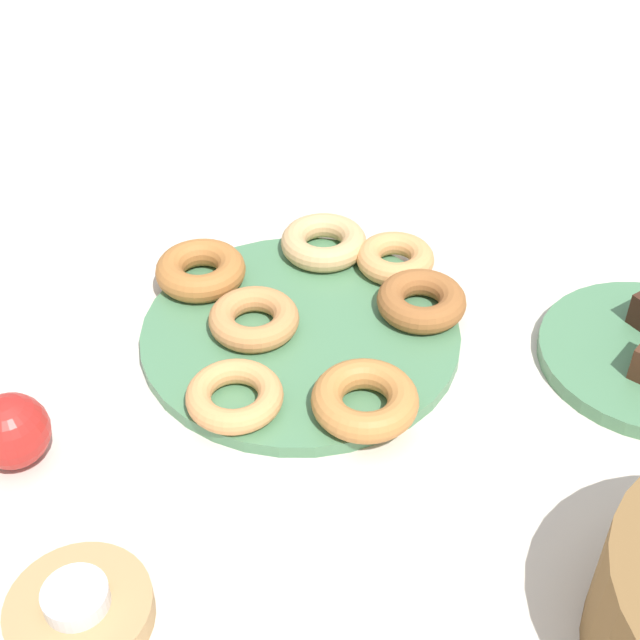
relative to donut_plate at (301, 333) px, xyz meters
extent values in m
plane|color=beige|center=(0.00, 0.00, -0.01)|extent=(2.40, 2.40, 0.00)
cylinder|color=#4C7F56|center=(0.00, 0.00, 0.00)|extent=(0.31, 0.31, 0.01)
torus|color=tan|center=(-0.14, -0.01, 0.02)|extent=(0.10, 0.10, 0.03)
torus|color=#BC7A3D|center=(0.03, 0.12, 0.02)|extent=(0.13, 0.13, 0.03)
torus|color=#995B2D|center=(-0.11, 0.06, 0.02)|extent=(0.11, 0.11, 0.03)
torus|color=tan|center=(0.11, 0.05, 0.02)|extent=(0.09, 0.09, 0.02)
torus|color=#C6844C|center=(0.04, -0.03, 0.02)|extent=(0.12, 0.12, 0.03)
torus|color=tan|center=(-0.10, -0.08, 0.02)|extent=(0.11, 0.11, 0.03)
torus|color=#AD6B33|center=(0.03, -0.12, 0.02)|extent=(0.13, 0.13, 0.03)
cylinder|color=tan|center=(0.31, 0.14, 0.00)|extent=(0.10, 0.10, 0.02)
cylinder|color=silver|center=(0.31, 0.14, 0.02)|extent=(0.05, 0.05, 0.01)
sphere|color=red|center=(0.28, -0.03, 0.03)|extent=(0.06, 0.06, 0.06)
camera|label=1|loc=(0.40, 0.52, 0.57)|focal=50.13mm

